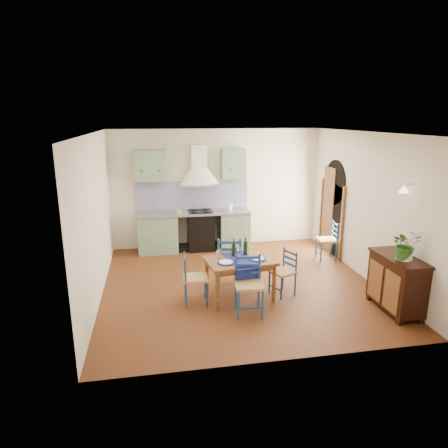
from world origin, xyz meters
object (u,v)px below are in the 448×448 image
at_px(potted_plant, 406,244).
at_px(dining_table, 240,264).
at_px(chair_near, 249,284).
at_px(sideboard, 396,282).

bearing_deg(potted_plant, dining_table, 157.20).
xyz_separation_m(chair_near, potted_plant, (2.34, -0.48, 0.68)).
relative_size(sideboard, potted_plant, 2.19).
relative_size(chair_near, sideboard, 0.90).
xyz_separation_m(dining_table, chair_near, (0.03, -0.52, -0.15)).
distance_m(dining_table, potted_plant, 2.63).
distance_m(sideboard, potted_plant, 0.68).
bearing_deg(sideboard, chair_near, 171.30).
relative_size(dining_table, potted_plant, 2.57).
height_order(chair_near, potted_plant, potted_plant).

